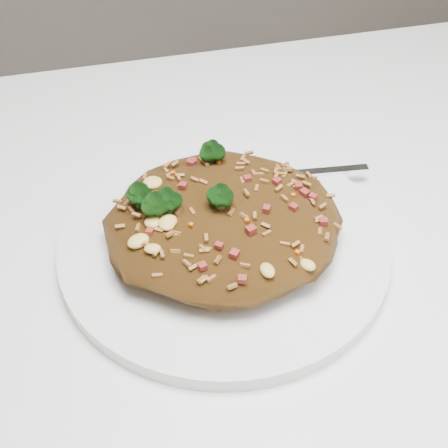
{
  "coord_description": "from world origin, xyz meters",
  "views": [
    {
      "loc": [
        -0.2,
        -0.28,
        1.13
      ],
      "look_at": [
        -0.11,
        0.07,
        0.78
      ],
      "focal_mm": 50.0,
      "sensor_mm": 36.0,
      "label": 1
    }
  ],
  "objects": [
    {
      "name": "fork",
      "position": [
        -0.03,
        0.13,
        0.77
      ],
      "size": [
        0.16,
        0.03,
        0.0
      ],
      "rotation": [
        0.0,
        0.0,
        -0.11
      ],
      "color": "silver",
      "rests_on": "plate"
    },
    {
      "name": "dining_table",
      "position": [
        0.0,
        0.0,
        0.66
      ],
      "size": [
        1.2,
        0.8,
        0.75
      ],
      "color": "white",
      "rests_on": "ground"
    },
    {
      "name": "fried_rice",
      "position": [
        -0.11,
        0.07,
        0.79
      ],
      "size": [
        0.19,
        0.17,
        0.06
      ],
      "color": "brown",
      "rests_on": "plate"
    },
    {
      "name": "plate",
      "position": [
        -0.11,
        0.07,
        0.76
      ],
      "size": [
        0.27,
        0.27,
        0.01
      ],
      "primitive_type": "cylinder",
      "color": "white",
      "rests_on": "dining_table"
    }
  ]
}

